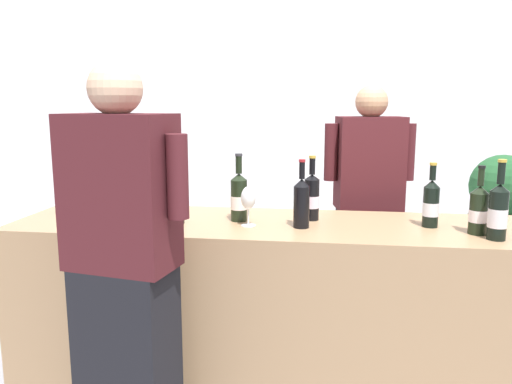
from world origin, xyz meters
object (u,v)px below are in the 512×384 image
Objects in this scene: wine_bottle_3 at (431,203)px; wine_glass at (248,199)px; wine_bottle_6 at (479,210)px; wine_bottle_1 at (239,197)px; wine_bottle_4 at (176,201)px; potted_shrub at (501,209)px; wine_bottle_2 at (312,197)px; wine_bottle_7 at (126,201)px; ice_bucket at (83,193)px; person_server at (367,222)px; wine_bottle_5 at (498,212)px; person_guest at (124,282)px; wine_bottle_0 at (301,202)px.

wine_bottle_3 reaches higher than wine_glass.
wine_bottle_1 is at bearing 174.43° from wine_bottle_6.
potted_shrub is (1.99, 1.49, -0.29)m from wine_bottle_4.
wine_bottle_3 is (0.92, 0.00, -0.01)m from wine_bottle_1.
wine_bottle_2 is 1.69× the size of wine_glass.
wine_bottle_6 is (0.74, -0.18, -0.01)m from wine_bottle_2.
wine_bottle_7 is 0.60m from wine_glass.
ice_bucket is 0.13× the size of person_server.
wine_bottle_3 is 0.94× the size of wine_bottle_4.
ice_bucket is at bearing -179.94° from wine_bottle_2.
person_server is (0.68, 0.66, -0.26)m from wine_bottle_1.
potted_shrub reaches higher than wine_glass.
wine_bottle_7 is (-0.24, -0.02, -0.00)m from wine_bottle_4.
wine_bottle_6 is 1.01× the size of wine_bottle_7.
wine_bottle_2 is 0.84m from wine_bottle_5.
wine_bottle_6 reaches higher than wine_glass.
wine_bottle_3 is 0.19× the size of person_server.
wine_bottle_6 is 1.48× the size of ice_bucket.
person_guest reaches higher than wine_glass.
wine_bottle_1 is 0.29× the size of potted_shrub.
wine_bottle_7 is at bearing 177.48° from wine_bottle_5.
wine_bottle_2 is 0.67m from wine_bottle_4.
wine_bottle_1 is at bearing -179.84° from wine_bottle_3.
person_server is (1.21, 0.78, -0.25)m from wine_bottle_7.
wine_bottle_3 is at bearing 0.16° from wine_bottle_1.
potted_shrub is (0.55, 1.59, -0.30)m from wine_bottle_5.
wine_bottle_6 is 1.96m from ice_bucket.
wine_bottle_5 is at bearing 15.37° from person_guest.
wine_bottle_3 is 1.62m from potted_shrub.
wine_bottle_2 is 1.06× the size of wine_bottle_7.
wine_bottle_2 is 1.05× the size of wine_bottle_6.
potted_shrub is (0.60, 1.50, -0.29)m from wine_bottle_6.
wine_bottle_2 is 0.93× the size of wine_bottle_5.
wine_bottle_4 reaches higher than wine_bottle_2.
wine_bottle_5 is 1.67× the size of ice_bucket.
wine_glass is at bearing 175.03° from wine_bottle_5.
wine_bottle_6 is 1.04m from wine_glass.
wine_bottle_5 is at bearing -18.47° from wine_bottle_2.
wine_bottle_1 is 1.04× the size of wine_bottle_2.
person_guest is at bearing -69.58° from wine_bottle_7.
wine_bottle_5 reaches higher than potted_shrub.
person_server is at bearing 32.62° from wine_bottle_7.
wine_glass is at bearing -10.55° from ice_bucket.
wine_bottle_1 is 0.20× the size of person_guest.
wine_bottle_5 is (0.84, -0.10, -0.00)m from wine_bottle_0.
person_guest is 1.46× the size of potted_shrub.
wine_bottle_0 reaches higher than potted_shrub.
person_server is at bearing 37.73° from wine_bottle_4.
potted_shrub is at bearing 27.41° from ice_bucket.
person_guest is at bearing -129.28° from wine_glass.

